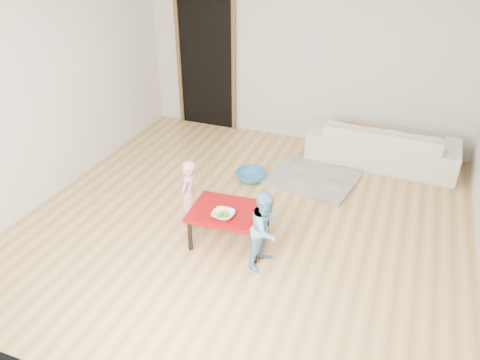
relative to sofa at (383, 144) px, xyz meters
The scene contains 13 objects.
floor 2.44m from the sofa, 122.27° to the right, with size 5.00×5.00×0.01m, color tan.
back_wall 1.70m from the sofa, 160.83° to the left, with size 5.00×0.02×2.60m, color silver.
left_wall 4.43m from the sofa, 151.62° to the right, with size 0.02×5.00×2.60m, color silver.
doorway 3.02m from the sofa, behind, with size 1.02×0.08×2.11m, color brown, non-canonical shape.
sofa is the anchor object (origin of this frame).
cushion 0.41m from the sofa, 161.12° to the right, with size 0.46×0.41×0.12m, color orange.
red_table 2.83m from the sofa, 117.87° to the right, with size 0.81×0.61×0.41m, color maroon, non-canonical shape.
bowl 2.95m from the sofa, 116.87° to the right, with size 0.23×0.23×0.06m, color white.
broccoli 2.95m from the sofa, 116.87° to the right, with size 0.12×0.12×0.06m, color #2D5919, non-canonical shape.
child_pink 3.03m from the sofa, 127.56° to the right, with size 0.31×0.20×0.84m, color #DB6479.
child_blue 2.83m from the sofa, 107.47° to the right, with size 0.41×0.32×0.84m, color #64B7E9.
basin 1.94m from the sofa, 143.97° to the right, with size 0.41×0.41×0.13m, color teal.
blanket 1.19m from the sofa, 133.25° to the right, with size 1.11×0.93×0.06m, color #B0A99B, non-canonical shape.
Camera 1 is at (1.55, -4.25, 3.14)m, focal length 35.00 mm.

